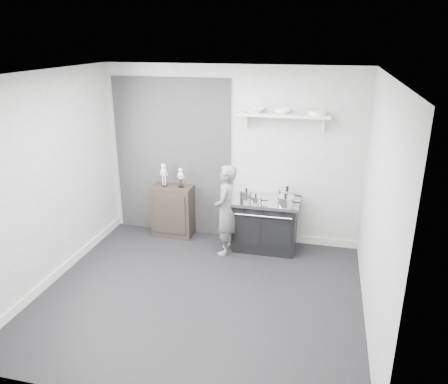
{
  "coord_description": "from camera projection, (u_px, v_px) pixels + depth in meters",
  "views": [
    {
      "loc": [
        1.41,
        -4.54,
        3.09
      ],
      "look_at": [
        0.09,
        0.95,
        1.05
      ],
      "focal_mm": 35.0,
      "sensor_mm": 36.0,
      "label": 1
    }
  ],
  "objects": [
    {
      "name": "ground",
      "position": [
        199.0,
        294.0,
        5.51
      ],
      "size": [
        4.0,
        4.0,
        0.0
      ],
      "primitive_type": "plane",
      "color": "black",
      "rests_on": "ground"
    },
    {
      "name": "wall_shelf",
      "position": [
        284.0,
        116.0,
        6.19
      ],
      "size": [
        1.3,
        0.26,
        0.24
      ],
      "color": "silver",
      "rests_on": "room_shell"
    },
    {
      "name": "skeleton_torso",
      "position": [
        181.0,
        176.0,
        6.81
      ],
      "size": [
        0.1,
        0.06,
        0.36
      ],
      "primitive_type": null,
      "color": "silver",
      "rests_on": "side_cabinet"
    },
    {
      "name": "side_cabinet",
      "position": [
        173.0,
        211.0,
        7.04
      ],
      "size": [
        0.64,
        0.37,
        0.83
      ],
      "primitive_type": "cube",
      "color": "black",
      "rests_on": "ground"
    },
    {
      "name": "stove",
      "position": [
        265.0,
        224.0,
        6.59
      ],
      "size": [
        0.98,
        0.61,
        0.78
      ],
      "color": "black",
      "rests_on": "ground"
    },
    {
      "name": "pot_front_right",
      "position": [
        285.0,
        201.0,
        6.22
      ],
      "size": [
        0.33,
        0.24,
        0.19
      ],
      "color": "silver",
      "rests_on": "stove"
    },
    {
      "name": "plate_stack",
      "position": [
        317.0,
        113.0,
        6.06
      ],
      "size": [
        0.26,
        0.26,
        0.06
      ],
      "primitive_type": "cylinder",
      "color": "white",
      "rests_on": "wall_shelf"
    },
    {
      "name": "pot_front_left",
      "position": [
        246.0,
        196.0,
        6.41
      ],
      "size": [
        0.28,
        0.19,
        0.2
      ],
      "color": "silver",
      "rests_on": "stove"
    },
    {
      "name": "bowl_large",
      "position": [
        255.0,
        110.0,
        6.25
      ],
      "size": [
        0.28,
        0.28,
        0.07
      ],
      "primitive_type": "imported",
      "color": "white",
      "rests_on": "wall_shelf"
    },
    {
      "name": "bowl_small",
      "position": [
        282.0,
        111.0,
        6.17
      ],
      "size": [
        0.23,
        0.23,
        0.07
      ],
      "primitive_type": "imported",
      "color": "white",
      "rests_on": "wall_shelf"
    },
    {
      "name": "pot_back_right",
      "position": [
        287.0,
        194.0,
        6.44
      ],
      "size": [
        0.36,
        0.28,
        0.22
      ],
      "color": "silver",
      "rests_on": "stove"
    },
    {
      "name": "skeleton_full",
      "position": [
        164.0,
        173.0,
        6.86
      ],
      "size": [
        0.12,
        0.08,
        0.42
      ],
      "primitive_type": null,
      "color": "silver",
      "rests_on": "side_cabinet"
    },
    {
      "name": "room_shell",
      "position": [
        193.0,
        166.0,
        5.11
      ],
      "size": [
        4.02,
        3.62,
        2.71
      ],
      "color": "#A4A4A2",
      "rests_on": "ground"
    },
    {
      "name": "pot_front_center",
      "position": [
        256.0,
        199.0,
        6.34
      ],
      "size": [
        0.28,
        0.19,
        0.15
      ],
      "color": "silver",
      "rests_on": "stove"
    },
    {
      "name": "child",
      "position": [
        226.0,
        210.0,
        6.37
      ],
      "size": [
        0.33,
        0.5,
        1.36
      ],
      "primitive_type": "imported",
      "rotation": [
        0.0,
        0.0,
        -1.58
      ],
      "color": "slate",
      "rests_on": "ground"
    }
  ]
}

